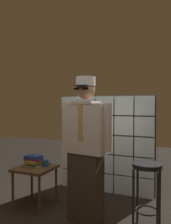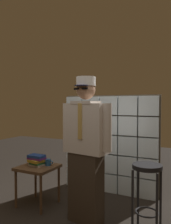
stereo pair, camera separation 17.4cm
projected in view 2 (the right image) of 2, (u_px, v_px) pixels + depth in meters
The scene contains 6 objects.
glass_block_wall at pixel (109, 144), 3.88m from camera, with size 1.65×0.10×1.65m.
standing_person at pixel (86, 147), 2.88m from camera, with size 0.73×0.35×1.82m.
bar_stool at pixel (147, 182), 2.64m from camera, with size 0.34×0.34×0.79m.
side_table at pixel (38, 171), 3.37m from camera, with size 0.52×0.52×0.58m.
book_stack at pixel (37, 160), 3.38m from camera, with size 0.25×0.22×0.16m.
coffee_mug at pixel (48, 162), 3.39m from camera, with size 0.13×0.08×0.09m.
Camera 2 is at (1.35, -2.15, 1.49)m, focal length 37.01 mm.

